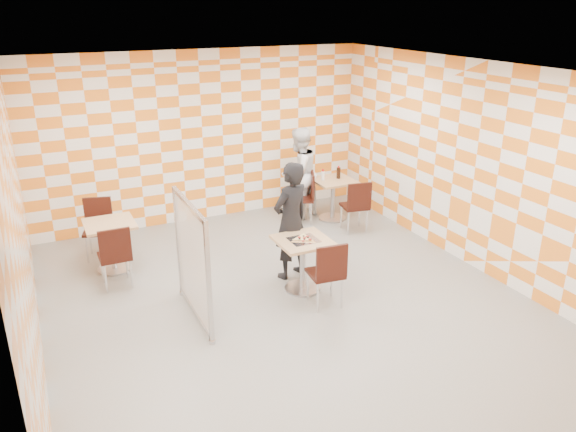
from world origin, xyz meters
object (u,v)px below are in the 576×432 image
object	(u,v)px
second_table	(333,192)
chair_empty_near	(115,253)
main_table	(303,256)
man_white	(299,174)
chair_empty_far	(98,223)
man_dark	(291,221)
sport_bottle	(323,175)
chair_main_front	(328,270)
soda_bottle	(339,173)
empty_table	(111,238)
partition	(192,261)
chair_second_side	(306,194)
chair_second_front	(357,203)

from	to	relation	value
second_table	chair_empty_near	size ratio (longest dim) A/B	0.81
main_table	man_white	world-z (taller)	man_white
chair_empty_far	man_white	bearing A→B (deg)	2.93
man_white	man_dark	bearing A→B (deg)	38.19
chair_empty_near	main_table	bearing A→B (deg)	-25.93
sport_bottle	man_white	bearing A→B (deg)	138.86
chair_main_front	chair_empty_near	bearing A→B (deg)	144.26
main_table	second_table	world-z (taller)	same
sport_bottle	chair_empty_far	bearing A→B (deg)	178.36
chair_empty_near	man_white	world-z (taller)	man_white
main_table	soda_bottle	world-z (taller)	soda_bottle
second_table	man_dark	bearing A→B (deg)	-134.11
empty_table	partition	size ratio (longest dim) A/B	0.48
chair_second_side	sport_bottle	world-z (taller)	sport_bottle
chair_second_side	chair_empty_near	size ratio (longest dim) A/B	1.00
chair_main_front	chair_second_front	distance (m)	2.62
chair_second_side	chair_empty_near	distance (m)	3.66
chair_second_front	partition	distance (m)	3.63
main_table	man_dark	world-z (taller)	man_dark
empty_table	soda_bottle	size ratio (longest dim) A/B	3.26
main_table	chair_empty_near	xyz separation A→B (m)	(-2.30, 1.12, 0.04)
main_table	chair_empty_near	size ratio (longest dim) A/B	0.81
empty_table	chair_second_front	distance (m)	4.01
chair_main_front	sport_bottle	distance (m)	3.20
main_table	chair_second_side	distance (m)	2.53
soda_bottle	chair_main_front	bearing A→B (deg)	-122.24
chair_second_side	sport_bottle	size ratio (longest dim) A/B	4.62
chair_second_side	sport_bottle	bearing A→B (deg)	2.23
empty_table	chair_second_front	bearing A→B (deg)	-4.56
chair_second_side	man_dark	bearing A→B (deg)	-123.10
chair_second_side	soda_bottle	size ratio (longest dim) A/B	4.02
man_dark	soda_bottle	distance (m)	2.51
main_table	partition	size ratio (longest dim) A/B	0.48
second_table	partition	bearing A→B (deg)	-145.21
chair_second_side	partition	distance (m)	3.60
empty_table	main_table	bearing A→B (deg)	-37.77
partition	chair_main_front	bearing A→B (deg)	-17.16
main_table	empty_table	distance (m)	2.85
main_table	sport_bottle	world-z (taller)	sport_bottle
empty_table	partition	xyz separation A→B (m)	(0.70, -1.83, 0.28)
main_table	empty_table	bearing A→B (deg)	142.23
empty_table	chair_main_front	bearing A→B (deg)	-45.13
man_dark	main_table	bearing A→B (deg)	65.93
second_table	partition	xyz separation A→B (m)	(-3.26, -2.27, 0.28)
sport_bottle	chair_second_side	bearing A→B (deg)	-177.77
second_table	man_dark	distance (m)	2.43
chair_second_side	man_white	bearing A→B (deg)	89.85
partition	man_dark	distance (m)	1.68
man_dark	chair_empty_far	bearing A→B (deg)	-57.95
chair_empty_far	sport_bottle	size ratio (longest dim) A/B	4.62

